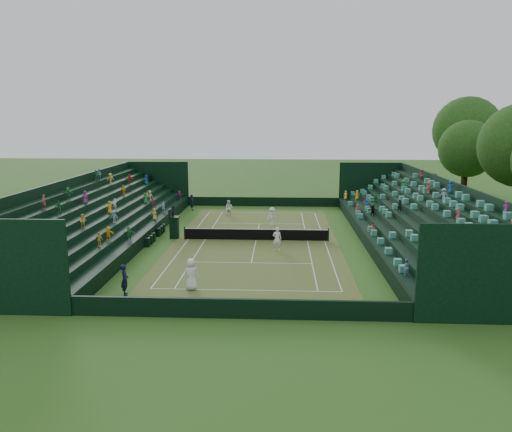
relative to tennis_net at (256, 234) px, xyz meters
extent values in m
plane|color=#335E1D|center=(0.00, 0.00, -0.53)|extent=(160.00, 160.00, 0.00)
cube|color=#366D24|center=(0.00, 0.00, -0.52)|extent=(12.97, 26.77, 0.01)
cube|color=black|center=(0.00, 15.88, -0.03)|extent=(17.17, 0.20, 1.00)
cube|color=black|center=(0.00, -15.88, -0.03)|extent=(17.17, 0.20, 1.00)
cube|color=black|center=(8.48, 0.00, -0.03)|extent=(0.20, 31.77, 1.00)
cube|color=black|center=(-8.48, 0.00, -0.03)|extent=(0.20, 31.77, 1.00)
cube|color=black|center=(8.98, 0.00, -0.03)|extent=(0.80, 32.00, 1.00)
cube|color=black|center=(9.79, 0.00, 0.20)|extent=(0.80, 32.00, 1.45)
cube|color=black|center=(10.58, 0.00, 0.42)|extent=(0.80, 32.00, 1.90)
cube|color=black|center=(11.38, 0.00, 0.65)|extent=(0.80, 32.00, 2.35)
cube|color=black|center=(12.18, 0.00, 0.87)|extent=(0.80, 32.00, 2.80)
cube|color=black|center=(12.98, 0.00, 1.10)|extent=(0.80, 32.00, 3.25)
cube|color=black|center=(13.79, 0.00, 1.32)|extent=(0.80, 32.00, 3.70)
cube|color=black|center=(14.59, 0.00, 1.55)|extent=(0.80, 32.00, 4.15)
cube|color=black|center=(15.08, 0.00, 1.92)|extent=(0.20, 32.00, 4.90)
cube|color=black|center=(-8.98, 0.00, -0.03)|extent=(0.80, 32.00, 1.00)
cube|color=black|center=(-9.79, 0.00, 0.20)|extent=(0.80, 32.00, 1.45)
cube|color=black|center=(-10.58, 0.00, 0.42)|extent=(0.80, 32.00, 1.90)
cube|color=black|center=(-11.38, 0.00, 0.65)|extent=(0.80, 32.00, 2.35)
cube|color=black|center=(-12.18, 0.00, 0.87)|extent=(0.80, 32.00, 2.80)
cube|color=black|center=(-12.98, 0.00, 1.10)|extent=(0.80, 32.00, 3.25)
cube|color=black|center=(-13.79, 0.00, 1.32)|extent=(0.80, 32.00, 3.70)
cube|color=black|center=(-14.59, 0.00, 1.55)|extent=(0.80, 32.00, 4.15)
cube|color=black|center=(-15.08, 0.00, 1.92)|extent=(0.20, 32.00, 4.90)
cylinder|color=black|center=(-5.79, 0.00, 0.00)|extent=(0.10, 0.10, 1.06)
cylinder|color=black|center=(5.79, 0.00, 0.00)|extent=(0.10, 0.10, 1.06)
cube|color=black|center=(0.00, 0.00, -0.07)|extent=(11.57, 0.02, 0.86)
cube|color=white|center=(0.00, 0.00, 0.40)|extent=(11.57, 0.04, 0.07)
cylinder|color=black|center=(17.00, 16.00, 0.97)|extent=(0.16, 0.16, 3.00)
cylinder|color=black|center=(18.50, 16.00, 0.97)|extent=(0.16, 0.16, 3.00)
cube|color=black|center=(17.75, 16.00, 2.77)|extent=(2.00, 1.00, 0.80)
cylinder|color=black|center=(22.43, 17.31, 1.18)|extent=(0.50, 0.50, 3.42)
sphere|color=#173F12|center=(22.43, 17.31, 5.82)|extent=(6.25, 6.25, 6.25)
cylinder|color=black|center=(24.39, 23.35, 1.68)|extent=(0.50, 0.50, 4.42)
sphere|color=#173F12|center=(24.39, 23.35, 7.67)|extent=(8.07, 8.07, 8.07)
cube|color=black|center=(-6.70, 0.41, 0.33)|extent=(0.67, 0.67, 1.71)
cube|color=black|center=(-6.70, 0.41, 1.23)|extent=(0.86, 0.86, 0.10)
cube|color=black|center=(-7.03, 0.41, 1.57)|extent=(0.08, 0.86, 0.67)
imported|color=black|center=(-6.70, 0.41, 1.72)|extent=(0.36, 0.45, 0.88)
cube|color=black|center=(-8.23, -2.41, -0.17)|extent=(0.44, 0.44, 0.70)
cube|color=black|center=(-8.45, -2.41, 0.27)|extent=(0.05, 0.44, 0.44)
cube|color=black|center=(-8.23, -1.61, -0.17)|extent=(0.44, 0.44, 0.70)
cube|color=black|center=(-8.45, -1.61, 0.27)|extent=(0.05, 0.44, 0.44)
cube|color=black|center=(-8.23, -0.81, -0.17)|extent=(0.44, 0.44, 0.70)
cube|color=black|center=(-8.45, -0.81, 0.27)|extent=(0.05, 0.44, 0.44)
cube|color=black|center=(-8.23, 0.99, -0.17)|extent=(0.44, 0.44, 0.70)
cube|color=black|center=(-8.45, 0.99, 0.27)|extent=(0.05, 0.44, 0.44)
cube|color=black|center=(-8.23, 1.79, -0.17)|extent=(0.44, 0.44, 0.70)
cube|color=black|center=(-8.45, 1.79, 0.27)|extent=(0.05, 0.44, 0.44)
cube|color=black|center=(-8.23, 2.59, -0.17)|extent=(0.44, 0.44, 0.70)
cube|color=black|center=(-8.45, 2.59, 0.27)|extent=(0.05, 0.44, 0.44)
imported|color=white|center=(-3.11, -11.91, 0.40)|extent=(1.04, 0.84, 1.84)
imported|color=white|center=(1.72, -3.08, 0.37)|extent=(0.67, 0.45, 1.79)
imported|color=white|center=(-3.18, 9.86, 0.29)|extent=(0.95, 0.84, 1.63)
imported|color=white|center=(1.20, 5.81, 0.31)|extent=(1.25, 1.13, 1.67)
imported|color=black|center=(-7.46, 12.97, 0.32)|extent=(0.55, 0.70, 1.69)
imported|color=black|center=(-6.64, -12.93, 0.35)|extent=(0.60, 0.74, 1.75)
camera|label=1|loc=(1.94, -38.90, 9.16)|focal=35.00mm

